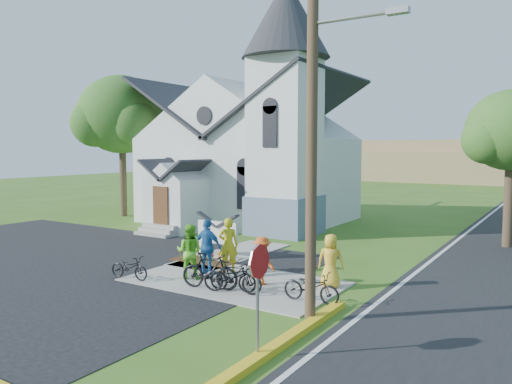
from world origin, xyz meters
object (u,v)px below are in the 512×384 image
Objects in this scene: cyclist_0 at (228,245)px; bike_1 at (233,277)px; cyclist_1 at (189,251)px; bike_3 at (210,271)px; bike_4 at (311,287)px; bike_0 at (129,267)px; cyclist_3 at (262,260)px; cyclist_4 at (331,261)px; bike_2 at (233,277)px; utility_pole at (314,110)px; cyclist_2 at (208,247)px; stop_sign at (259,277)px; church_sign at (217,233)px.

bike_1 is (1.58, -1.96, -0.50)m from cyclist_0.
cyclist_1 is 0.97× the size of bike_3.
bike_1 is 2.53m from bike_4.
cyclist_1 reaches higher than bike_0.
bike_1 is 0.99× the size of cyclist_3.
cyclist_4 is 1.81m from bike_4.
cyclist_3 is (0.24, 1.33, 0.28)m from bike_2.
bike_3 is (-1.09, -1.35, -0.21)m from cyclist_3.
bike_2 is (-3.10, 0.84, -4.85)m from utility_pole.
utility_pole reaches higher than bike_3.
bike_0 is 2.73m from cyclist_2.
cyclist_0 is at bearing 8.24° from bike_3.
utility_pole is 6.58× the size of bike_0.
utility_pole is at bearing 123.47° from cyclist_0.
cyclist_4 is (-0.92, 5.74, -0.88)m from stop_sign.
utility_pole is (6.56, -4.70, 4.38)m from church_sign.
church_sign is 1.45× the size of bike_0.
bike_3 is at bearing 21.59° from cyclist_4.
bike_1 is at bearing -85.54° from bike_0.
cyclist_0 is 1.05× the size of cyclist_1.
cyclist_3 is 2.39m from bike_4.
cyclist_0 reaches higher than bike_3.
bike_1 is at bearing 143.66° from cyclist_1.
utility_pole is 6.46× the size of bike_1.
bike_3 is at bearing 89.40° from bike_1.
cyclist_2 is 1.02× the size of bike_2.
bike_0 is 3.91m from bike_2.
bike_3 is 3.83m from cyclist_4.
stop_sign is 4.91m from bike_2.
bike_3 is (-0.85, -0.03, 0.07)m from bike_2.
church_sign is 5.21m from bike_2.
bike_4 is at bearing 81.89° from cyclist_4.
bike_0 is (-6.97, 0.30, -4.95)m from utility_pole.
bike_2 is 1.11× the size of cyclist_4.
bike_2 is 1.11× the size of bike_4.
bike_1 is 0.15m from bike_2.
bike_4 is at bearing -30.05° from church_sign.
stop_sign reaches higher than bike_2.
church_sign is 3.42m from cyclist_1.
stop_sign is 1.44× the size of bike_4.
bike_2 is (0.08, -0.13, 0.03)m from bike_1.
cyclist_3 is (-2.93, 4.87, -0.95)m from stop_sign.
cyclist_1 is 1.08× the size of cyclist_4.
utility_pole reaches higher than bike_4.
bike_0 is 0.97× the size of cyclist_3.
cyclist_2 is at bearing 156.47° from utility_pole.
bike_0 is at bearing 97.64° from bike_4.
cyclist_0 is (1.81, -1.78, -0.01)m from church_sign.
cyclist_0 is 2.05m from cyclist_3.
bike_3 reaches higher than bike_0.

